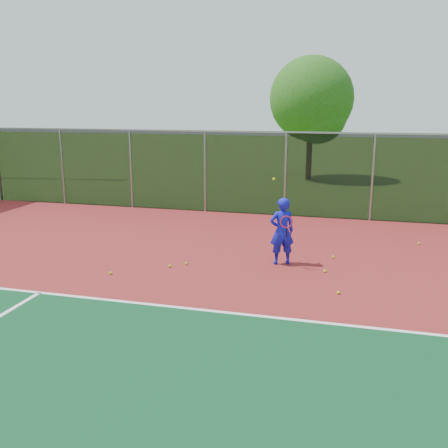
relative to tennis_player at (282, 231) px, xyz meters
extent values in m
plane|color=#365D1A|center=(2.28, -6.35, -0.88)|extent=(120.00, 120.00, 0.00)
cube|color=maroon|center=(2.28, -4.35, -0.87)|extent=(30.00, 20.00, 0.02)
cube|color=black|center=(2.28, 5.65, 0.64)|extent=(30.00, 0.04, 3.00)
cube|color=gray|center=(2.28, 5.65, 2.14)|extent=(30.00, 0.06, 0.06)
imported|color=#1418BE|center=(0.00, 0.00, 0.00)|extent=(0.73, 0.62, 1.71)
cylinder|color=black|center=(0.15, -0.25, 0.02)|extent=(0.03, 0.15, 0.27)
torus|color=#A51414|center=(0.15, -0.35, 0.32)|extent=(0.30, 0.13, 0.29)
sphere|color=#B4CD17|center=(-0.25, 0.10, 1.29)|extent=(0.07, 0.07, 0.07)
sphere|color=#B4CD17|center=(1.26, 0.82, -0.82)|extent=(0.07, 0.07, 0.07)
sphere|color=#B4CD17|center=(-2.30, -0.70, -0.82)|extent=(0.07, 0.07, 0.07)
sphere|color=#B4CD17|center=(1.12, -0.41, -0.82)|extent=(0.07, 0.07, 0.07)
sphere|color=#B4CD17|center=(1.49, -1.77, -0.82)|extent=(0.07, 0.07, 0.07)
sphere|color=#B4CD17|center=(-3.81, -1.85, -0.82)|extent=(0.07, 0.07, 0.07)
sphere|color=#B4CD17|center=(3.60, 2.78, -0.82)|extent=(0.07, 0.07, 0.07)
sphere|color=#B4CD17|center=(-2.64, -1.00, -0.82)|extent=(0.07, 0.07, 0.07)
cylinder|color=#372614|center=(-0.75, 15.25, 0.36)|extent=(0.30, 0.30, 2.48)
sphere|color=#205316|center=(-0.75, 15.25, 3.40)|extent=(4.41, 4.41, 4.41)
sphere|color=#205316|center=(-0.35, 14.95, 2.57)|extent=(3.03, 3.03, 3.03)
camera|label=1|loc=(1.66, -12.07, 3.08)|focal=40.00mm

